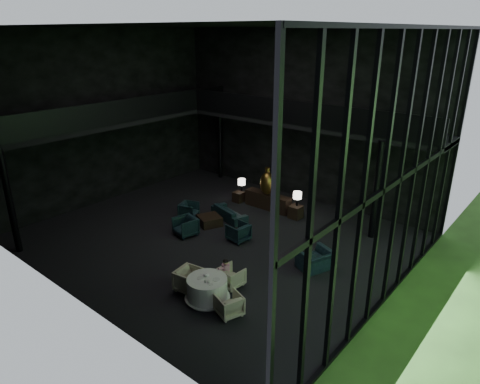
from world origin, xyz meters
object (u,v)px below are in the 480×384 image
Objects in this scene: lounge_armchair_west at (189,209)px; table_lamp_left at (242,182)px; lounge_armchair_south at (185,225)px; dining_chair_west at (189,279)px; coffee_table at (210,220)px; bronze_urn at (267,183)px; side_table_left at (238,197)px; dining_chair_east at (229,304)px; sofa at (229,211)px; dining_table at (207,290)px; dining_chair_north at (232,276)px; console at (268,201)px; table_lamp_right at (297,196)px; child at (226,267)px; window_armchair at (315,256)px; lounge_armchair_east at (238,231)px; side_table_right at (296,212)px.

table_lamp_left is at bearing -30.30° from lounge_armchair_west.
lounge_armchair_south is 4.02m from dining_chair_west.
bronze_urn is at bearing 74.10° from coffee_table.
side_table_left is 0.74× the size of dining_chair_east.
dining_table is at bearing 139.99° from sofa.
sofa is 1.07m from coffee_table.
bronze_urn is at bearing 8.16° from dining_chair_west.
lounge_armchair_west reaches higher than dining_chair_north.
sofa is 1.24× the size of dining_table.
console is at bearing -0.16° from table_lamp_left.
lounge_armchair_south reaches higher than dining_chair_north.
table_lamp_left is at bearing -122.75° from dining_chair_east.
table_lamp_right is 6.30m from child.
dining_chair_west is (0.48, -7.07, -0.61)m from table_lamp_right.
bronze_urn is at bearing -58.49° from dining_chair_north.
child is at bearing -40.10° from coffee_table.
window_armchair reaches higher than lounge_armchair_south.
bronze_urn reaches higher than window_armchair.
table_lamp_left is 0.34× the size of sofa.
dining_chair_east is at bearing -72.41° from table_lamp_right.
console reaches higher than sofa.
dining_chair_east is (2.85, -3.82, -0.06)m from lounge_armchair_east.
dining_chair_east is (4.52, -5.18, -0.01)m from sofa.
lounge_armchair_east is 2.21m from lounge_armchair_south.
side_table_right is 0.72× the size of lounge_armchair_east.
lounge_armchair_south is (-2.53, -4.32, 0.18)m from side_table_right.
window_armchair is 3.91m from dining_chair_east.
dining_chair_north is at bearing -63.65° from bronze_urn.
bronze_urn reaches higher than table_lamp_left.
bronze_urn is at bearing -92.58° from sofa.
lounge_armchair_west reaches higher than dining_chair_east.
table_lamp_right is 1.15× the size of child.
dining_table reaches higher than lounge_armchair_west.
lounge_armchair_east is (2.64, -3.40, -0.54)m from table_lamp_left.
dining_chair_west is at bearing -61.72° from side_table_left.
bronze_urn is 1.72× the size of lounge_armchair_west.
table_lamp_left is 0.68× the size of coffee_table.
sofa is (0.97, -1.80, 0.09)m from side_table_left.
dining_chair_north is at bearing -123.02° from child.
side_table_right is at bearing 72.57° from lounge_armchair_south.
side_table_right is (1.60, -0.08, -0.08)m from console.
side_table_left is at bearing -46.65° from dining_chair_north.
dining_chair_north is at bearing -121.93° from dining_chair_east.
window_armchair reaches higher than dining_table.
bronze_urn reaches higher than console.
side_table_right is at bearing 2.73° from side_table_left.
dining_chair_east is at bearing 133.20° from dining_chair_north.
coffee_table is (-0.85, -3.00, -1.09)m from bronze_urn.
lounge_armchair_south is at bearing -93.07° from coffee_table.
table_lamp_right is (0.00, 0.08, 0.74)m from side_table_right.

